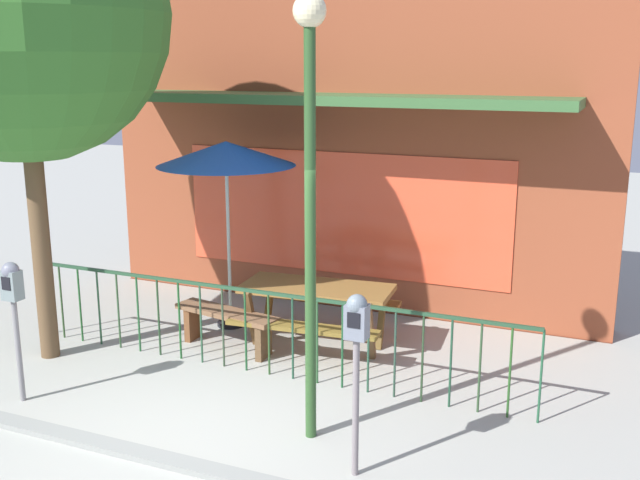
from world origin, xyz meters
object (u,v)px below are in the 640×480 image
object	(u,v)px
street_lamp	(310,161)
patio_bench	(227,321)
picnic_table_left	(317,299)
parking_meter_near	(357,337)
parking_meter_far	(13,295)
street_tree	(20,14)
patio_umbrella	(226,155)

from	to	relation	value
street_lamp	patio_bench	bearing A→B (deg)	138.67
picnic_table_left	parking_meter_near	world-z (taller)	parking_meter_near
picnic_table_left	street_lamp	world-z (taller)	street_lamp
parking_meter_far	street_lamp	world-z (taller)	street_lamp
patio_bench	street_lamp	world-z (taller)	street_lamp
picnic_table_left	street_lamp	distance (m)	2.97
parking_meter_far	street_tree	size ratio (longest dim) A/B	0.27
patio_bench	street_lamp	distance (m)	3.29
parking_meter_far	street_tree	bearing A→B (deg)	119.71
street_tree	parking_meter_near	bearing A→B (deg)	-13.62
street_lamp	picnic_table_left	bearing A→B (deg)	111.93
patio_umbrella	parking_meter_near	bearing A→B (deg)	-44.90
parking_meter_far	street_tree	xyz separation A→B (m)	(-0.60, 1.05, 2.75)
patio_umbrella	patio_bench	world-z (taller)	patio_umbrella
parking_meter_far	picnic_table_left	bearing A→B (deg)	49.38
picnic_table_left	parking_meter_near	xyz separation A→B (m)	(1.45, -2.54, 0.62)
patio_bench	street_tree	xyz separation A→B (m)	(-1.81, -1.04, 3.54)
parking_meter_near	street_lamp	distance (m)	1.55
picnic_table_left	patio_umbrella	size ratio (longest dim) A/B	0.79
picnic_table_left	patio_bench	distance (m)	1.12
patio_bench	parking_meter_near	size ratio (longest dim) A/B	0.90
parking_meter_near	street_tree	distance (m)	5.11
picnic_table_left	patio_bench	world-z (taller)	picnic_table_left
patio_bench	street_lamp	bearing A→B (deg)	-41.33
patio_umbrella	street_tree	bearing A→B (deg)	-129.41
patio_umbrella	street_lamp	size ratio (longest dim) A/B	0.62
patio_umbrella	street_tree	distance (m)	2.80
parking_meter_far	street_lamp	distance (m)	3.39
parking_meter_near	patio_bench	bearing A→B (deg)	139.67
patio_bench	parking_meter_near	world-z (taller)	parking_meter_near
patio_bench	parking_meter_near	xyz separation A→B (m)	(2.43, -2.06, 0.88)
parking_meter_near	street_tree	world-z (taller)	street_tree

